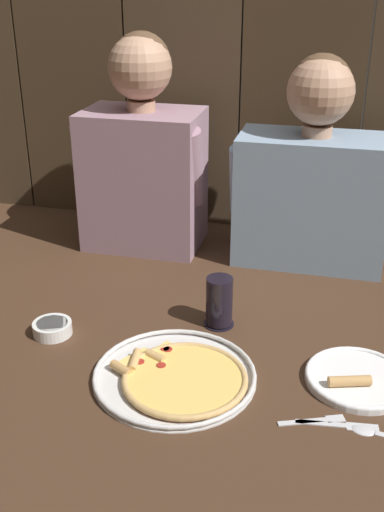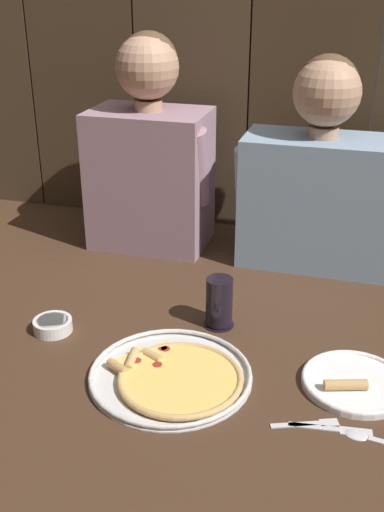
% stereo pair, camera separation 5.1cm
% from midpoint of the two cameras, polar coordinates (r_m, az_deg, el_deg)
% --- Properties ---
extents(ground_plane, '(3.20, 3.20, 0.00)m').
position_cam_midpoint_polar(ground_plane, '(1.43, -2.29, -8.17)').
color(ground_plane, '#422B1C').
extents(pizza_tray, '(0.34, 0.34, 0.03)m').
position_cam_midpoint_polar(pizza_tray, '(1.32, -2.48, -10.92)').
color(pizza_tray, silver).
rests_on(pizza_tray, ground).
extents(dinner_plate, '(0.22, 0.22, 0.03)m').
position_cam_midpoint_polar(dinner_plate, '(1.35, 13.85, -10.83)').
color(dinner_plate, white).
rests_on(dinner_plate, ground).
extents(drinking_glass, '(0.07, 0.07, 0.12)m').
position_cam_midpoint_polar(drinking_glass, '(1.48, 1.51, -4.25)').
color(drinking_glass, black).
rests_on(drinking_glass, ground).
extents(dipping_bowl, '(0.09, 0.09, 0.03)m').
position_cam_midpoint_polar(dipping_bowl, '(1.51, -13.62, -6.40)').
color(dipping_bowl, white).
rests_on(dipping_bowl, ground).
extents(table_fork, '(0.13, 0.06, 0.01)m').
position_cam_midpoint_polar(table_fork, '(1.24, 10.00, -14.60)').
color(table_fork, silver).
rests_on(table_fork, ground).
extents(table_knife, '(0.16, 0.03, 0.01)m').
position_cam_midpoint_polar(table_knife, '(1.24, 12.01, -14.88)').
color(table_knife, silver).
rests_on(table_knife, ground).
extents(table_spoon, '(0.14, 0.04, 0.01)m').
position_cam_midpoint_polar(table_spoon, '(1.24, 15.28, -15.29)').
color(table_spoon, silver).
rests_on(table_spoon, ground).
extents(diner_left, '(0.38, 0.23, 0.62)m').
position_cam_midpoint_polar(diner_left, '(1.85, -5.32, 9.27)').
color(diner_left, gray).
rests_on(diner_left, ground).
extents(diner_right, '(0.45, 0.21, 0.58)m').
position_cam_midpoint_polar(diner_right, '(1.77, 10.22, 7.27)').
color(diner_right, '#849EB7').
rests_on(diner_right, ground).
extents(wooden_backdrop_wall, '(2.19, 0.03, 1.27)m').
position_cam_midpoint_polar(wooden_backdrop_wall, '(1.94, 3.91, 20.63)').
color(wooden_backdrop_wall, '#483625').
rests_on(wooden_backdrop_wall, ground).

